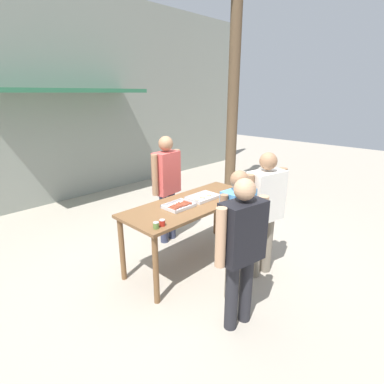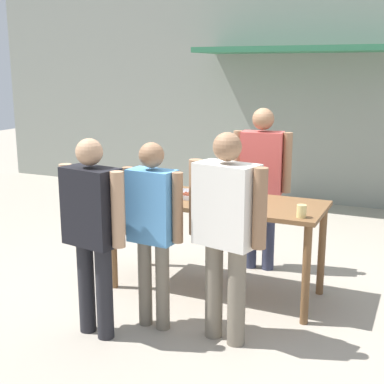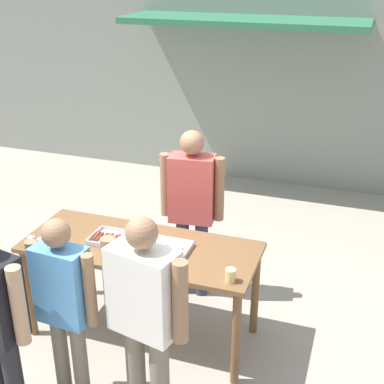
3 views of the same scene
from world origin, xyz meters
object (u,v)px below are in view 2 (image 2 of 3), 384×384
Objects in this scene: food_tray_buns at (238,200)px; person_customer_waiting_in_line at (153,220)px; food_tray_sausages at (192,196)px; condiment_jar_ketchup at (129,194)px; person_server_behind_table at (262,175)px; person_customer_holding_hotdog at (92,223)px; person_customer_with_cup at (226,222)px; beer_cup at (301,211)px; condiment_jar_mustard at (120,193)px.

person_customer_waiting_in_line is (-0.41, -0.90, -0.00)m from food_tray_buns.
food_tray_sausages is 0.61m from condiment_jar_ketchup.
condiment_jar_ketchup is 0.04× the size of person_server_behind_table.
person_customer_holding_hotdog is 0.97× the size of person_customer_with_cup.
person_customer_holding_hotdog reaches higher than beer_cup.
person_customer_waiting_in_line is at bearing -114.55° from food_tray_buns.
condiment_jar_ketchup is 1.45m from person_server_behind_table.
food_tray_sausages is 0.22× the size of person_server_behind_table.
beer_cup reaches higher than food_tray_buns.
person_server_behind_table is at bearing -100.85° from person_customer_holding_hotdog.
person_server_behind_table is at bearing 90.40° from food_tray_buns.
condiment_jar_mustard is 1.00× the size of condiment_jar_ketchup.
beer_cup is at bearing -64.38° from person_server_behind_table.
food_tray_sausages is 0.89m from person_server_behind_table.
food_tray_buns is 0.76m from person_server_behind_table.
person_server_behind_table is at bearing -99.30° from person_customer_waiting_in_line.
person_customer_holding_hotdog is (-1.44, -0.93, -0.02)m from beer_cup.
food_tray_buns is at bearing -110.05° from person_customer_waiting_in_line.
person_customer_waiting_in_line is (0.05, -0.90, -0.00)m from food_tray_sausages.
beer_cup reaches higher than food_tray_sausages.
food_tray_buns is at bearing 156.56° from beer_cup.
beer_cup reaches higher than condiment_jar_ketchup.
person_server_behind_table reaches higher than beer_cup.
person_customer_waiting_in_line is (0.59, -0.61, -0.02)m from condiment_jar_ketchup.
person_server_behind_table is (1.09, 1.05, 0.08)m from condiment_jar_mustard.
beer_cup is at bearing -23.44° from food_tray_buns.
beer_cup is at bearing -145.51° from person_customer_waiting_in_line.
condiment_jar_ketchup is at bearing -163.83° from food_tray_buns.
person_server_behind_table is at bearing 58.66° from food_tray_sausages.
person_server_behind_table reaches higher than condiment_jar_mustard.
food_tray_buns is at bearing -63.79° from person_customer_with_cup.
condiment_jar_ketchup reaches higher than food_tray_buns.
food_tray_buns is 0.99m from person_customer_waiting_in_line.
food_tray_buns is at bearing -112.03° from person_customer_holding_hotdog.
person_customer_with_cup is (0.99, 0.34, 0.03)m from person_customer_holding_hotdog.
person_customer_waiting_in_line is (-0.41, -1.66, -0.10)m from person_server_behind_table.
food_tray_sausages is at bearing -39.69° from person_customer_with_cup.
beer_cup is at bearing -14.18° from food_tray_sausages.
beer_cup is at bearing -136.45° from person_customer_holding_hotdog.
person_customer_waiting_in_line is (-1.07, -0.62, -0.04)m from beer_cup.
food_tray_sausages is 0.90m from person_customer_waiting_in_line.
person_server_behind_table is 1.04× the size of person_customer_with_cup.
person_customer_holding_hotdog is 1.03× the size of person_customer_waiting_in_line.
person_customer_holding_hotdog is (-0.78, -1.22, 0.01)m from food_tray_buns.
condiment_jar_mustard is at bearing -178.03° from condiment_jar_ketchup.
beer_cup reaches higher than condiment_jar_mustard.
food_tray_sausages is at bearing -82.11° from person_customer_waiting_in_line.
condiment_jar_mustard reaches higher than food_tray_buns.
person_customer_holding_hotdog is at bearing -104.38° from food_tray_sausages.
food_tray_sausages is 0.47m from food_tray_buns.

